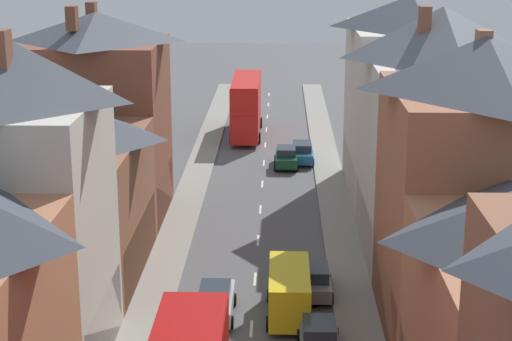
% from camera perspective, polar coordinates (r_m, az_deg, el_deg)
% --- Properties ---
extents(pavement_left, '(2.20, 104.00, 0.14)m').
position_cam_1_polar(pavement_left, '(54.52, -5.19, -3.81)').
color(pavement_left, gray).
rests_on(pavement_left, ground).
extents(pavement_right, '(2.20, 104.00, 0.14)m').
position_cam_1_polar(pavement_right, '(54.28, 5.59, -3.91)').
color(pavement_right, gray).
rests_on(pavement_right, ground).
extents(centre_line_dashes, '(0.14, 97.80, 0.01)m').
position_cam_1_polar(centre_line_dashes, '(52.31, 0.13, -4.68)').
color(centre_line_dashes, silver).
rests_on(centre_line_dashes, ground).
extents(terrace_row_right, '(8.00, 64.28, 14.36)m').
position_cam_1_polar(terrace_row_right, '(35.88, 15.95, -3.52)').
color(terrace_row_right, brown).
rests_on(terrace_row_right, ground).
extents(double_decker_bus_mid_street, '(2.74, 10.80, 5.30)m').
position_cam_1_polar(double_decker_bus_mid_street, '(78.17, -0.66, 4.36)').
color(double_decker_bus_mid_street, red).
rests_on(double_decker_bus_mid_street, ground).
extents(car_near_blue, '(1.90, 3.85, 1.58)m').
position_cam_1_polar(car_near_blue, '(38.86, 4.22, -11.00)').
color(car_near_blue, gray).
rests_on(car_near_blue, ground).
extents(car_near_silver, '(1.90, 4.06, 1.66)m').
position_cam_1_polar(car_near_silver, '(68.09, 2.02, 0.91)').
color(car_near_silver, '#144728').
rests_on(car_near_silver, ground).
extents(car_parked_left_a, '(1.90, 3.93, 1.61)m').
position_cam_1_polar(car_parked_left_a, '(44.63, 3.88, -7.31)').
color(car_parked_left_a, gray).
rests_on(car_parked_left_a, ground).
extents(car_mid_black, '(1.90, 4.23, 1.66)m').
position_cam_1_polar(car_mid_black, '(42.17, -2.73, -8.68)').
color(car_mid_black, '#B7BABF').
rests_on(car_mid_black, ground).
extents(car_parked_right_b, '(1.90, 4.55, 1.64)m').
position_cam_1_polar(car_parked_right_b, '(69.66, 3.09, 1.24)').
color(car_parked_right_b, '#236093').
rests_on(car_parked_right_b, ground).
extents(delivery_van, '(2.20, 5.20, 2.41)m').
position_cam_1_polar(delivery_van, '(41.99, 2.23, -8.03)').
color(delivery_van, yellow).
rests_on(delivery_van, ground).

